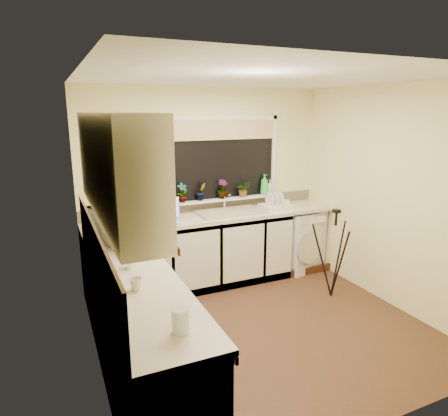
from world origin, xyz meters
TOP-DOWN VIEW (x-y plane):
  - floor at (0.00, 0.00)m, footprint 3.20×3.20m
  - ceiling at (0.00, 0.00)m, footprint 3.20×3.20m
  - wall_back at (0.00, 1.50)m, footprint 3.20×0.00m
  - wall_front at (0.00, -1.50)m, footprint 3.20×0.00m
  - wall_left at (-1.60, 0.00)m, footprint 0.00×3.00m
  - wall_right at (1.60, 0.00)m, footprint 0.00×3.00m
  - base_cabinet_back at (-0.33, 1.20)m, footprint 2.55×0.60m
  - base_cabinet_left at (-1.30, -0.30)m, footprint 0.54×2.40m
  - worktop_back at (0.00, 1.20)m, footprint 3.20×0.60m
  - worktop_left at (-1.30, -0.30)m, footprint 0.60×2.40m
  - upper_cabinet at (-1.44, -0.45)m, footprint 0.28×1.90m
  - splashback_left at (-1.59, -0.30)m, footprint 0.02×2.40m
  - splashback_back at (0.00, 1.49)m, footprint 3.20×0.02m
  - window_glass at (0.20, 1.49)m, footprint 1.50×0.02m
  - window_blind at (0.20, 1.46)m, footprint 1.50×0.02m
  - windowsill at (0.20, 1.43)m, footprint 1.60×0.14m
  - sink at (0.20, 1.20)m, footprint 0.82×0.46m
  - faucet at (0.20, 1.38)m, footprint 0.03×0.03m
  - washing_machine at (1.23, 1.21)m, footprint 0.71×0.69m
  - laptop at (-0.66, 1.18)m, footprint 0.45×0.45m
  - kettle at (-1.21, 0.24)m, footprint 0.15×0.15m
  - dish_rack at (0.85, 1.17)m, footprint 0.40×0.31m
  - tripod at (1.11, 0.27)m, footprint 0.69×0.69m
  - glass_jug at (-1.23, -1.20)m, footprint 0.10×0.10m
  - steel_jar at (-1.31, -0.10)m, footprint 0.08×0.08m
  - microwave at (-1.27, 0.69)m, footprint 0.60×0.70m
  - plant_a at (-0.36, 1.39)m, footprint 0.14×0.11m
  - plant_b at (-0.11, 1.42)m, footprint 0.13×0.11m
  - plant_c at (0.19, 1.42)m, footprint 0.16×0.16m
  - plant_d at (0.48, 1.39)m, footprint 0.22×0.20m
  - soap_bottle_green at (0.82, 1.42)m, footprint 0.13×0.13m
  - soap_bottle_clear at (0.90, 1.41)m, footprint 0.11×0.12m
  - cup_back at (1.03, 1.20)m, footprint 0.12×0.12m
  - cup_left at (-1.35, -0.53)m, footprint 0.12×0.12m

SIDE VIEW (x-z plane):
  - floor at x=0.00m, z-range 0.00..0.00m
  - washing_machine at x=1.23m, z-range 0.00..0.83m
  - base_cabinet_back at x=-0.33m, z-range 0.00..0.86m
  - base_cabinet_left at x=-1.30m, z-range 0.00..0.86m
  - tripod at x=1.11m, z-range 0.00..1.07m
  - worktop_back at x=0.00m, z-range 0.86..0.90m
  - worktop_left at x=-1.30m, z-range 0.86..0.90m
  - sink at x=0.20m, z-range 0.90..0.93m
  - dish_rack at x=0.85m, z-range 0.90..0.96m
  - cup_left at x=-1.35m, z-range 0.90..0.99m
  - cup_back at x=1.03m, z-range 0.90..1.00m
  - steel_jar at x=-1.31m, z-range 0.90..1.01m
  - laptop at x=-0.66m, z-range 0.84..1.10m
  - splashback_back at x=0.00m, z-range 0.90..1.04m
  - glass_jug at x=-1.23m, z-range 0.90..1.05m
  - kettle at x=-1.21m, z-range 0.90..1.10m
  - faucet at x=0.20m, z-range 0.90..1.14m
  - windowsill at x=0.20m, z-range 1.02..1.05m
  - microwave at x=-1.27m, z-range 0.90..1.23m
  - splashback_left at x=-1.59m, z-range 0.90..1.35m
  - soap_bottle_clear at x=0.90m, z-range 1.05..1.25m
  - plant_d at x=0.48m, z-range 1.05..1.25m
  - plant_b at x=-0.11m, z-range 1.05..1.27m
  - plant_c at x=0.19m, z-range 1.05..1.30m
  - plant_a at x=-0.36m, z-range 1.05..1.30m
  - soap_bottle_green at x=0.82m, z-range 1.05..1.32m
  - wall_back at x=0.00m, z-range -0.38..2.83m
  - wall_front at x=0.00m, z-range -0.38..2.83m
  - wall_left at x=-1.60m, z-range -0.27..2.73m
  - wall_right at x=1.60m, z-range -0.27..2.73m
  - window_glass at x=0.20m, z-range 1.05..2.05m
  - upper_cabinet at x=-1.44m, z-range 1.45..2.15m
  - window_blind at x=0.20m, z-range 1.80..2.05m
  - ceiling at x=0.00m, z-range 2.45..2.45m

